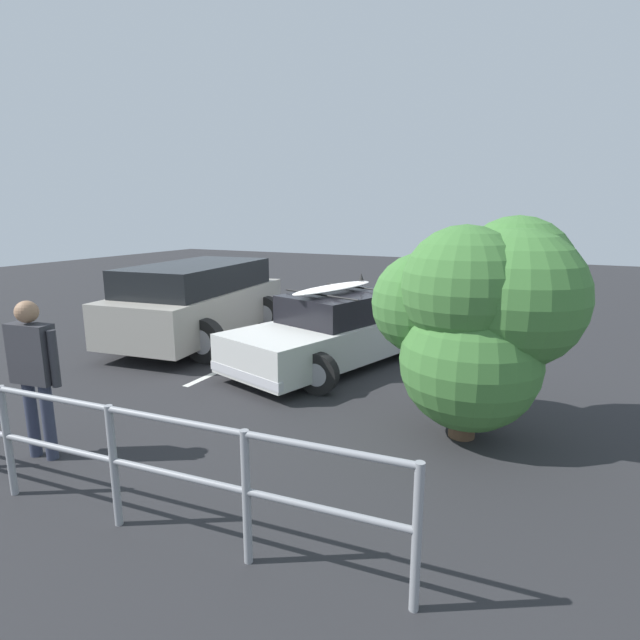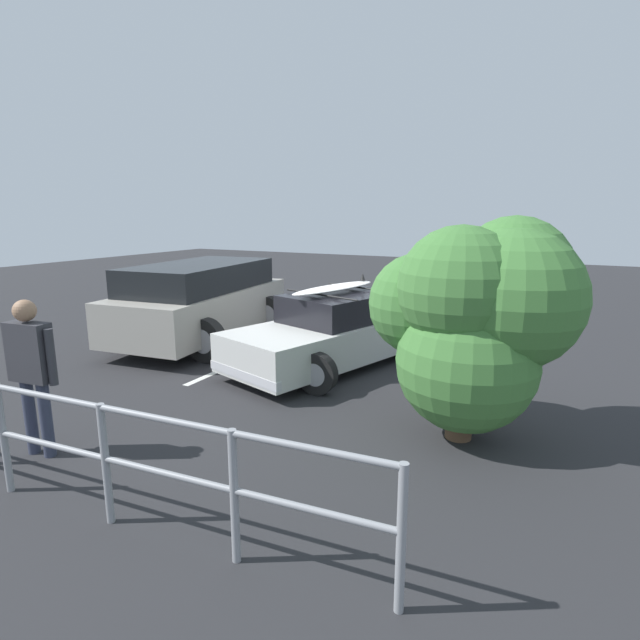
% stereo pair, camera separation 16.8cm
% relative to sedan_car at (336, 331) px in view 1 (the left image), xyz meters
% --- Properties ---
extents(ground_plane, '(44.00, 44.00, 0.02)m').
position_rel_sedan_car_xyz_m(ground_plane, '(0.34, -0.34, -0.63)').
color(ground_plane, '#28282B').
rests_on(ground_plane, ground).
extents(parking_stripe, '(0.12, 4.28, 0.00)m').
position_rel_sedan_car_xyz_m(parking_stripe, '(1.66, 0.04, -0.62)').
color(parking_stripe, silver).
rests_on(parking_stripe, ground).
extents(sedan_car, '(2.99, 4.53, 1.59)m').
position_rel_sedan_car_xyz_m(sedan_car, '(0.00, 0.00, 0.00)').
color(sedan_car, silver).
rests_on(sedan_car, ground).
extents(suv_car, '(3.05, 4.66, 1.68)m').
position_rel_sedan_car_xyz_m(suv_car, '(3.32, -0.22, 0.26)').
color(suv_car, '#9E998E').
rests_on(suv_car, ground).
extents(person_bystander, '(0.70, 0.27, 1.81)m').
position_rel_sedan_car_xyz_m(person_bystander, '(1.51, 4.71, 0.46)').
color(person_bystander, '#33384C').
rests_on(person_bystander, ground).
extents(railing_fence, '(7.97, 0.66, 1.13)m').
position_rel_sedan_car_xyz_m(railing_fence, '(1.07, 5.35, 0.11)').
color(railing_fence, gray).
rests_on(railing_fence, ground).
extents(bush_near_left, '(2.58, 2.02, 2.70)m').
position_rel_sedan_car_xyz_m(bush_near_left, '(-2.77, 1.93, 0.93)').
color(bush_near_left, brown).
rests_on(bush_near_left, ground).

